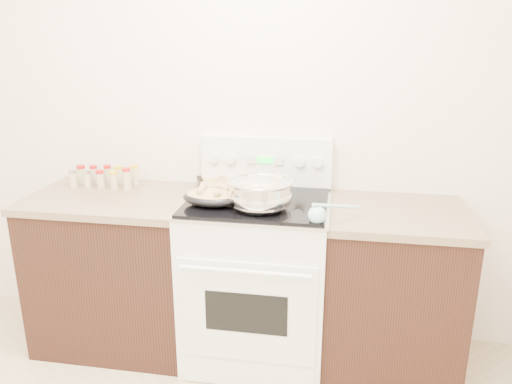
# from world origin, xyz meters

# --- Properties ---
(room_shell) EXTENTS (4.10, 3.60, 2.75)m
(room_shell) POSITION_xyz_m (0.00, 0.00, 1.70)
(room_shell) COLOR #F0E1CF
(room_shell) RESTS_ON ground
(counter_left) EXTENTS (0.93, 0.67, 0.92)m
(counter_left) POSITION_xyz_m (-0.48, 1.43, 0.46)
(counter_left) COLOR black
(counter_left) RESTS_ON ground
(counter_right) EXTENTS (0.73, 0.67, 0.92)m
(counter_right) POSITION_xyz_m (1.08, 1.43, 0.46)
(counter_right) COLOR black
(counter_right) RESTS_ON ground
(kitchen_range) EXTENTS (0.78, 0.73, 1.22)m
(kitchen_range) POSITION_xyz_m (0.35, 1.42, 0.49)
(kitchen_range) COLOR white
(kitchen_range) RESTS_ON ground
(mixing_bowl) EXTENTS (0.37, 0.37, 0.19)m
(mixing_bowl) POSITION_xyz_m (0.39, 1.28, 1.02)
(mixing_bowl) COLOR silver
(mixing_bowl) RESTS_ON kitchen_range
(roasting_pan) EXTENTS (0.31, 0.22, 0.11)m
(roasting_pan) POSITION_xyz_m (0.13, 1.29, 0.99)
(roasting_pan) COLOR black
(roasting_pan) RESTS_ON kitchen_range
(baking_sheet) EXTENTS (0.54, 0.47, 0.06)m
(baking_sheet) POSITION_xyz_m (0.18, 1.70, 0.96)
(baking_sheet) COLOR black
(baking_sheet) RESTS_ON kitchen_range
(wooden_spoon) EXTENTS (0.14, 0.22, 0.04)m
(wooden_spoon) POSITION_xyz_m (0.40, 1.42, 0.95)
(wooden_spoon) COLOR tan
(wooden_spoon) RESTS_ON kitchen_range
(blue_ladle) EXTENTS (0.25, 0.20, 0.11)m
(blue_ladle) POSITION_xyz_m (0.69, 1.15, 0.98)
(blue_ladle) COLOR #92CDDA
(blue_ladle) RESTS_ON kitchen_range
(spice_jars) EXTENTS (0.39, 0.15, 0.13)m
(spice_jars) POSITION_xyz_m (-0.61, 1.58, 0.98)
(spice_jars) COLOR #BFB28C
(spice_jars) RESTS_ON counter_left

